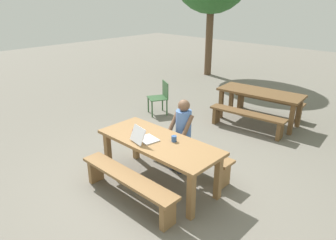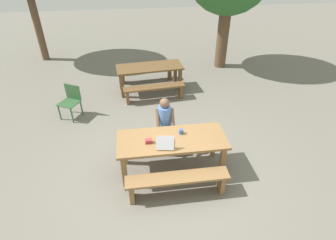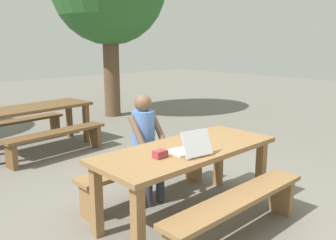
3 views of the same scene
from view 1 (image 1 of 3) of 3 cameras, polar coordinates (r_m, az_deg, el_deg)
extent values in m
plane|color=slate|center=(5.12, -1.62, -11.46)|extent=(30.00, 30.00, 0.00)
cube|color=olive|center=(4.75, -1.72, -4.02)|extent=(2.01, 0.82, 0.05)
cube|color=olive|center=(5.37, -10.92, -5.77)|extent=(0.09, 0.09, 0.71)
cube|color=olive|center=(4.23, 4.25, -13.71)|extent=(0.09, 0.09, 0.71)
cube|color=olive|center=(5.71, -5.93, -3.73)|extent=(0.09, 0.09, 0.71)
cube|color=olive|center=(4.65, 9.15, -10.32)|extent=(0.09, 0.09, 0.71)
cube|color=olive|center=(4.54, -7.50, -10.26)|extent=(1.79, 0.30, 0.05)
cube|color=olive|center=(5.21, -13.06, -8.92)|extent=(0.08, 0.24, 0.39)
cube|color=olive|center=(4.18, -0.04, -16.88)|extent=(0.08, 0.24, 0.39)
cube|color=olive|center=(5.32, 3.22, -4.92)|extent=(1.79, 0.30, 0.05)
cube|color=olive|center=(5.91, -2.74, -4.42)|extent=(0.08, 0.24, 0.39)
cube|color=olive|center=(5.03, 10.22, -9.89)|extent=(0.08, 0.24, 0.39)
cube|color=silver|center=(4.76, -3.70, -3.54)|extent=(0.34, 0.30, 0.02)
cube|color=silver|center=(4.63, -5.55, -2.71)|extent=(0.32, 0.16, 0.23)
cube|color=black|center=(4.63, -5.48, -2.66)|extent=(0.29, 0.14, 0.21)
cube|color=#993338|center=(4.98, -5.71, -2.11)|extent=(0.12, 0.09, 0.07)
cylinder|color=#335693|center=(4.69, 1.10, -3.44)|extent=(0.08, 0.08, 0.09)
cylinder|color=#333847|center=(5.38, 0.76, -6.95)|extent=(0.10, 0.10, 0.44)
cylinder|color=#333847|center=(5.27, 2.21, -7.60)|extent=(0.10, 0.10, 0.44)
cube|color=#333847|center=(5.26, 2.16, -4.46)|extent=(0.28, 0.28, 0.12)
cylinder|color=#517AC6|center=(5.20, 2.86, -1.07)|extent=(0.26, 0.26, 0.54)
cylinder|color=brown|center=(5.21, 0.89, -0.63)|extent=(0.07, 0.32, 0.41)
cylinder|color=brown|center=(5.03, 3.43, -1.53)|extent=(0.07, 0.32, 0.41)
sphere|color=brown|center=(5.07, 2.94, 2.66)|extent=(0.20, 0.20, 0.20)
cube|color=#335933|center=(7.80, -1.96, 4.05)|extent=(0.60, 0.60, 0.02)
cube|color=#335933|center=(7.80, -0.49, 5.63)|extent=(0.39, 0.23, 0.39)
cylinder|color=#335933|center=(8.00, -3.63, 2.85)|extent=(0.04, 0.04, 0.41)
cylinder|color=#335933|center=(7.65, -2.92, 1.97)|extent=(0.04, 0.04, 0.41)
cylinder|color=#335933|center=(8.10, -1.02, 3.12)|extent=(0.04, 0.04, 0.41)
cylinder|color=#335933|center=(7.75, -0.21, 2.26)|extent=(0.04, 0.04, 0.41)
cube|color=brown|center=(7.50, 16.54, 4.84)|extent=(1.95, 0.93, 0.05)
cube|color=brown|center=(7.70, 9.67, 2.96)|extent=(0.10, 0.10, 0.70)
cube|color=brown|center=(7.13, 21.64, 0.09)|extent=(0.10, 0.10, 0.70)
cube|color=brown|center=(8.17, 11.51, 3.93)|extent=(0.10, 0.10, 0.70)
cube|color=brown|center=(7.63, 22.86, 1.30)|extent=(0.10, 0.10, 0.70)
cube|color=brown|center=(7.03, 14.26, 1.16)|extent=(1.72, 0.46, 0.05)
cube|color=brown|center=(7.40, 8.84, 0.90)|extent=(0.10, 0.25, 0.38)
cube|color=brown|center=(6.87, 19.78, -1.89)|extent=(0.10, 0.25, 0.38)
cube|color=brown|center=(8.18, 18.01, 3.69)|extent=(1.72, 0.46, 0.05)
cube|color=brown|center=(8.50, 13.14, 3.37)|extent=(0.10, 0.25, 0.38)
cube|color=brown|center=(8.05, 22.80, 1.12)|extent=(0.10, 0.25, 0.38)
cylinder|color=brown|center=(11.82, 7.54, 14.70)|extent=(0.26, 0.26, 2.72)
camera|label=2|loc=(3.86, -67.08, 24.66)|focal=28.92mm
camera|label=3|loc=(5.67, -39.86, 6.61)|focal=37.88mm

